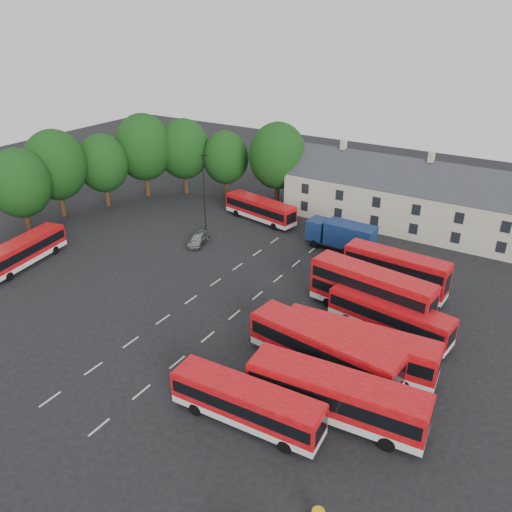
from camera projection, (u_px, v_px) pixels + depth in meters
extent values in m
plane|color=black|center=(177.00, 309.00, 46.08)|extent=(140.00, 140.00, 0.00)
cube|color=beige|center=(50.00, 399.00, 35.43)|extent=(0.15, 1.80, 0.01)
cube|color=beige|center=(94.00, 368.00, 38.48)|extent=(0.15, 1.80, 0.01)
cube|color=beige|center=(131.00, 342.00, 41.52)|extent=(0.15, 1.80, 0.01)
cube|color=beige|center=(163.00, 319.00, 44.56)|extent=(0.15, 1.80, 0.01)
cube|color=beige|center=(191.00, 300.00, 47.60)|extent=(0.15, 1.80, 0.01)
cube|color=beige|center=(216.00, 282.00, 50.65)|extent=(0.15, 1.80, 0.01)
cube|color=beige|center=(238.00, 267.00, 53.69)|extent=(0.15, 1.80, 0.01)
cube|color=beige|center=(257.00, 253.00, 56.73)|extent=(0.15, 1.80, 0.01)
cube|color=beige|center=(275.00, 240.00, 59.77)|extent=(0.15, 1.80, 0.01)
cube|color=beige|center=(99.00, 427.00, 33.07)|extent=(0.15, 1.80, 0.01)
cube|color=beige|center=(141.00, 392.00, 36.11)|extent=(0.15, 1.80, 0.01)
cube|color=beige|center=(177.00, 362.00, 39.15)|extent=(0.15, 1.80, 0.01)
cube|color=beige|center=(208.00, 337.00, 42.19)|extent=(0.15, 1.80, 0.01)
cube|color=beige|center=(234.00, 315.00, 45.24)|extent=(0.15, 1.80, 0.01)
cube|color=beige|center=(257.00, 295.00, 48.28)|extent=(0.15, 1.80, 0.01)
cube|color=beige|center=(278.00, 279.00, 51.32)|extent=(0.15, 1.80, 0.01)
cube|color=beige|center=(296.00, 263.00, 54.36)|extent=(0.15, 1.80, 0.01)
cube|color=beige|center=(312.00, 250.00, 57.40)|extent=(0.15, 1.80, 0.01)
cylinder|color=black|center=(27.00, 218.00, 61.06)|extent=(0.70, 0.70, 3.85)
ellipsoid|color=#153D10|center=(19.00, 183.00, 59.07)|extent=(7.26, 7.26, 8.35)
cylinder|color=black|center=(62.00, 201.00, 66.02)|extent=(0.70, 0.70, 4.20)
ellipsoid|color=#153D10|center=(55.00, 165.00, 63.85)|extent=(7.92, 7.92, 9.11)
cylinder|color=black|center=(107.00, 193.00, 69.75)|extent=(0.70, 0.70, 3.67)
ellipsoid|color=#153D10|center=(103.00, 163.00, 67.85)|extent=(6.93, 6.93, 7.97)
cylinder|color=black|center=(147.00, 181.00, 73.21)|extent=(0.70, 0.70, 4.38)
ellipsoid|color=#153D10|center=(144.00, 147.00, 70.95)|extent=(8.25, 8.25, 9.49)
cylinder|color=black|center=(186.00, 180.00, 74.43)|extent=(0.70, 0.70, 4.02)
ellipsoid|color=#153D10|center=(184.00, 149.00, 72.36)|extent=(7.59, 7.59, 8.73)
cylinder|color=black|center=(226.00, 185.00, 73.23)|extent=(0.70, 0.70, 3.50)
ellipsoid|color=#153D10|center=(226.00, 158.00, 71.43)|extent=(6.60, 6.60, 7.59)
cylinder|color=black|center=(277.00, 190.00, 70.05)|extent=(0.70, 0.70, 4.20)
ellipsoid|color=#153D10|center=(278.00, 156.00, 67.88)|extent=(7.92, 7.92, 9.11)
cube|color=beige|center=(423.00, 211.00, 61.05)|extent=(35.00, 7.00, 5.50)
cube|color=#2D3035|center=(426.00, 189.00, 59.83)|extent=(35.70, 7.13, 7.13)
cube|color=beige|center=(344.00, 145.00, 63.28)|extent=(0.60, 0.90, 1.20)
cube|color=beige|center=(431.00, 157.00, 58.07)|extent=(0.60, 0.90, 1.20)
cube|color=silver|center=(247.00, 413.00, 33.19)|extent=(10.65, 3.00, 0.53)
cube|color=#B90B10|center=(246.00, 400.00, 32.65)|extent=(10.65, 3.00, 1.87)
cube|color=black|center=(246.00, 399.00, 32.63)|extent=(10.23, 3.03, 0.91)
cube|color=#B90B10|center=(246.00, 388.00, 32.22)|extent=(10.43, 2.89, 0.11)
cylinder|color=black|center=(196.00, 409.00, 33.89)|extent=(0.97, 0.32, 0.96)
cylinder|color=black|center=(299.00, 424.00, 32.71)|extent=(0.97, 0.32, 0.96)
cube|color=silver|center=(335.00, 407.00, 33.54)|extent=(12.25, 3.77, 0.60)
cube|color=#B90B10|center=(336.00, 392.00, 32.93)|extent=(12.25, 3.77, 2.14)
cube|color=black|center=(336.00, 391.00, 32.91)|extent=(11.77, 3.80, 1.04)
cube|color=#B90B10|center=(337.00, 378.00, 32.43)|extent=(12.00, 3.64, 0.13)
cylinder|color=black|center=(275.00, 404.00, 34.25)|extent=(1.12, 0.40, 1.10)
cylinder|color=black|center=(396.00, 418.00, 33.10)|extent=(1.12, 0.40, 1.10)
cube|color=silver|center=(323.00, 360.00, 38.09)|extent=(12.27, 4.11, 0.60)
cube|color=#B90B10|center=(324.00, 345.00, 37.48)|extent=(12.27, 4.11, 2.13)
cube|color=black|center=(324.00, 345.00, 37.45)|extent=(11.80, 4.12, 1.04)
cube|color=#B90B10|center=(325.00, 333.00, 36.98)|extent=(12.02, 3.97, 0.13)
cylinder|color=black|center=(273.00, 351.00, 39.50)|extent=(1.12, 0.43, 1.09)
cylinder|color=black|center=(376.00, 375.00, 36.94)|extent=(1.12, 0.43, 1.09)
cube|color=silver|center=(357.00, 357.00, 38.39)|extent=(12.10, 3.66, 0.60)
cube|color=#B90B10|center=(358.00, 343.00, 37.78)|extent=(12.10, 3.66, 2.11)
cube|color=black|center=(358.00, 342.00, 37.76)|extent=(11.63, 3.69, 1.03)
cube|color=#B90B10|center=(360.00, 331.00, 37.29)|extent=(11.85, 3.54, 0.13)
cylinder|color=black|center=(305.00, 355.00, 39.11)|extent=(1.10, 0.39, 1.08)
cylinder|color=black|center=(410.00, 366.00, 37.93)|extent=(1.10, 0.39, 1.08)
cube|color=silver|center=(388.00, 325.00, 42.49)|extent=(10.79, 3.79, 0.53)
cube|color=#B90B10|center=(390.00, 313.00, 41.95)|extent=(10.79, 3.79, 1.87)
cube|color=black|center=(390.00, 313.00, 41.93)|extent=(10.38, 3.79, 0.91)
cube|color=#B90B10|center=(391.00, 303.00, 41.52)|extent=(10.56, 3.67, 0.12)
cylinder|color=black|center=(347.00, 319.00, 43.79)|extent=(0.99, 0.39, 0.96)
cylinder|color=black|center=(431.00, 337.00, 41.42)|extent=(0.99, 0.39, 0.96)
cube|color=silver|center=(369.00, 308.00, 44.82)|extent=(11.33, 3.91, 0.55)
cube|color=#B90B10|center=(371.00, 289.00, 43.95)|extent=(11.33, 3.91, 3.38)
cube|color=black|center=(371.00, 295.00, 44.24)|extent=(10.90, 3.92, 0.96)
cube|color=#B90B10|center=(373.00, 272.00, 43.17)|extent=(11.10, 3.78, 0.12)
cylinder|color=black|center=(328.00, 303.00, 46.16)|extent=(1.04, 0.41, 1.01)
cylinder|color=black|center=(411.00, 319.00, 43.72)|extent=(1.04, 0.41, 1.01)
cube|color=black|center=(372.00, 283.00, 43.66)|extent=(10.90, 3.92, 0.96)
cube|color=silver|center=(393.00, 285.00, 48.80)|extent=(10.08, 2.83, 0.50)
cube|color=#B90B10|center=(396.00, 269.00, 48.01)|extent=(10.08, 2.83, 3.04)
cube|color=black|center=(395.00, 274.00, 48.27)|extent=(9.69, 2.86, 0.86)
cube|color=#B90B10|center=(398.00, 254.00, 47.32)|extent=(9.88, 2.73, 0.11)
cylinder|color=black|center=(359.00, 282.00, 49.80)|extent=(0.92, 0.30, 0.91)
cylinder|color=black|center=(429.00, 292.00, 48.01)|extent=(0.92, 0.30, 0.91)
cube|color=black|center=(396.00, 263.00, 47.75)|extent=(9.69, 2.86, 0.86)
cube|color=silver|center=(25.00, 259.00, 53.75)|extent=(4.16, 10.65, 0.52)
cube|color=#B90B10|center=(23.00, 249.00, 53.22)|extent=(4.16, 10.65, 1.84)
cube|color=black|center=(23.00, 249.00, 53.20)|extent=(4.14, 10.25, 0.90)
cube|color=#B90B10|center=(21.00, 241.00, 52.79)|extent=(4.03, 10.43, 0.11)
cylinder|color=black|center=(9.00, 276.00, 50.74)|extent=(0.43, 0.98, 0.95)
cylinder|color=black|center=(40.00, 247.00, 56.99)|extent=(0.43, 0.98, 0.95)
cube|color=silver|center=(260.00, 215.00, 65.06)|extent=(10.61, 4.28, 0.52)
cube|color=#B90B10|center=(260.00, 207.00, 64.54)|extent=(10.61, 4.28, 1.84)
cube|color=black|center=(260.00, 207.00, 64.52)|extent=(10.22, 4.26, 0.89)
cube|color=#B90B10|center=(260.00, 200.00, 64.11)|extent=(10.39, 4.15, 0.11)
cylinder|color=black|center=(237.00, 213.00, 66.50)|extent=(0.97, 0.44, 0.94)
cylinder|color=black|center=(285.00, 222.00, 63.86)|extent=(0.97, 0.44, 0.94)
cube|color=black|center=(340.00, 245.00, 57.15)|extent=(7.87, 2.27, 0.29)
cube|color=#0D224E|center=(318.00, 229.00, 58.01)|extent=(2.01, 2.49, 2.34)
cube|color=black|center=(311.00, 224.00, 58.31)|extent=(0.15, 2.08, 1.17)
cube|color=#0D224E|center=(350.00, 235.00, 55.94)|extent=(5.63, 2.58, 2.64)
cylinder|color=black|center=(314.00, 244.00, 57.74)|extent=(0.98, 0.30, 0.98)
cylinder|color=black|center=(368.00, 249.00, 56.58)|extent=(0.98, 0.30, 0.98)
imported|color=#999BA0|center=(198.00, 239.00, 58.54)|extent=(2.51, 4.19, 1.34)
cylinder|color=black|center=(204.00, 194.00, 60.48)|extent=(0.17, 0.17, 9.63)
cube|color=black|center=(204.00, 155.00, 58.23)|extent=(0.60, 0.30, 0.17)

